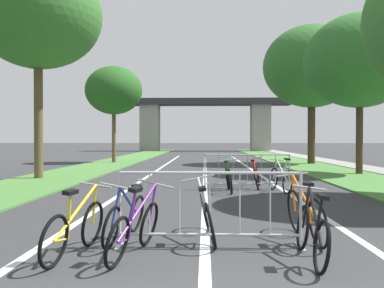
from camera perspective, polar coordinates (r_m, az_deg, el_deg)
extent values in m
cube|color=#477A38|center=(27.33, -10.16, -2.39)|extent=(3.03, 58.99, 0.05)
cube|color=#477A38|center=(27.33, 13.73, -2.40)|extent=(3.03, 58.99, 0.05)
cube|color=gray|center=(27.90, 18.41, -2.32)|extent=(1.62, 58.99, 0.08)
cube|color=silver|center=(19.69, 1.78, -3.64)|extent=(0.14, 34.13, 0.01)
cube|color=silver|center=(19.82, 8.39, -3.62)|extent=(0.14, 34.13, 0.01)
cube|color=silver|center=(19.82, -4.82, -3.61)|extent=(0.14, 34.13, 0.01)
cube|color=#2D2D30|center=(51.52, 1.79, 5.74)|extent=(20.98, 3.24, 0.74)
cube|color=gray|center=(51.78, -5.74, 2.17)|extent=(2.28, 2.40, 5.65)
cube|color=gray|center=(51.78, 9.31, 2.17)|extent=(2.28, 2.40, 5.65)
cylinder|color=brown|center=(16.46, -20.20, 2.99)|extent=(0.32, 0.32, 4.33)
ellipsoid|color=#38702D|center=(17.07, -20.26, 16.24)|extent=(4.67, 4.67, 3.97)
cylinder|color=brown|center=(26.36, -10.60, 0.91)|extent=(0.24, 0.24, 3.19)
ellipsoid|color=#23561E|center=(26.53, -10.62, 7.21)|extent=(3.51, 3.51, 2.99)
cylinder|color=#3D2D1E|center=(18.71, 21.86, 0.70)|extent=(0.28, 0.28, 3.02)
ellipsoid|color=#2D6628|center=(18.98, 21.90, 10.48)|extent=(4.57, 4.57, 3.88)
cylinder|color=#3D2D1E|center=(25.52, 15.97, 1.39)|extent=(0.43, 0.43, 3.62)
ellipsoid|color=#2D6628|center=(25.87, 16.00, 10.13)|extent=(5.67, 5.67, 4.82)
cylinder|color=#ADADB2|center=(5.93, -9.83, -8.72)|extent=(0.04, 0.04, 1.05)
cube|color=#ADADB2|center=(6.03, -9.82, -13.51)|extent=(0.06, 0.44, 0.03)
cylinder|color=#ADADB2|center=(5.94, 14.61, -8.71)|extent=(0.04, 0.04, 1.05)
cube|color=#ADADB2|center=(6.05, 14.60, -13.49)|extent=(0.06, 0.44, 0.03)
cylinder|color=#ADADB2|center=(5.74, 2.41, -3.94)|extent=(2.48, 0.05, 0.04)
cylinder|color=#ADADB2|center=(5.87, 2.40, -12.24)|extent=(2.48, 0.05, 0.04)
cylinder|color=#ADADB2|center=(5.85, -5.82, -7.96)|extent=(0.02, 0.02, 0.87)
cylinder|color=#ADADB2|center=(5.80, -1.73, -8.02)|extent=(0.02, 0.02, 0.87)
cylinder|color=#ADADB2|center=(5.79, 2.41, -8.04)|extent=(0.02, 0.02, 0.87)
cylinder|color=#ADADB2|center=(5.81, 6.54, -8.02)|extent=(0.02, 0.02, 0.87)
cylinder|color=#ADADB2|center=(5.85, 10.62, -7.96)|extent=(0.02, 0.02, 0.87)
cylinder|color=#ADADB2|center=(12.27, 1.79, -3.83)|extent=(0.04, 0.04, 1.05)
cube|color=#ADADB2|center=(12.32, 1.79, -6.20)|extent=(0.08, 0.44, 0.03)
cylinder|color=#ADADB2|center=(12.64, 13.13, -3.72)|extent=(0.04, 0.04, 1.05)
cube|color=#ADADB2|center=(12.69, 13.12, -6.01)|extent=(0.08, 0.44, 0.03)
cylinder|color=#ADADB2|center=(12.37, 7.55, -1.46)|extent=(2.48, 0.17, 0.04)
cylinder|color=#ADADB2|center=(12.43, 7.54, -5.38)|extent=(2.48, 0.17, 0.04)
cylinder|color=#ADADB2|center=(12.29, 3.72, -3.41)|extent=(0.02, 0.02, 0.87)
cylinder|color=#ADADB2|center=(12.33, 5.64, -3.39)|extent=(0.02, 0.02, 0.87)
cylinder|color=#ADADB2|center=(12.39, 7.54, -3.38)|extent=(0.02, 0.02, 0.87)
cylinder|color=#ADADB2|center=(12.46, 9.43, -3.36)|extent=(0.02, 0.02, 0.87)
cylinder|color=#ADADB2|center=(12.54, 11.29, -3.33)|extent=(0.02, 0.02, 0.87)
torus|color=black|center=(12.47, 4.87, -4.70)|extent=(0.17, 0.65, 0.64)
torus|color=black|center=(13.45, 5.11, -4.31)|extent=(0.17, 0.65, 0.64)
cylinder|color=#197A7F|center=(12.91, 4.85, -3.13)|extent=(0.08, 0.95, 0.66)
cylinder|color=#197A7F|center=(12.73, 4.85, -3.63)|extent=(0.11, 0.11, 0.53)
cylinder|color=#197A7F|center=(12.63, 4.92, -4.74)|extent=(0.07, 0.32, 0.08)
cylinder|color=#197A7F|center=(13.40, 4.97, -2.99)|extent=(0.11, 0.09, 0.63)
cube|color=black|center=(12.69, 4.73, -2.47)|extent=(0.13, 0.25, 0.06)
cylinder|color=#99999E|center=(13.36, 4.83, -1.66)|extent=(0.50, 0.08, 0.08)
torus|color=black|center=(5.16, -18.30, -12.51)|extent=(0.23, 0.65, 0.64)
torus|color=black|center=(6.06, -13.40, -10.52)|extent=(0.23, 0.65, 0.64)
cylinder|color=gold|center=(5.52, -15.43, -8.77)|extent=(0.28, 0.98, 0.58)
cylinder|color=gold|center=(5.35, -16.42, -9.36)|extent=(0.12, 0.13, 0.59)
cylinder|color=gold|center=(5.31, -17.43, -12.40)|extent=(0.08, 0.33, 0.07)
cylinder|color=gold|center=(5.97, -13.19, -8.04)|extent=(0.11, 0.11, 0.55)
cube|color=black|center=(5.26, -16.23, -6.31)|extent=(0.14, 0.25, 0.06)
cylinder|color=#99999E|center=(5.90, -12.97, -5.48)|extent=(0.46, 0.10, 0.09)
torus|color=black|center=(5.76, 2.54, -11.07)|extent=(0.21, 0.65, 0.63)
torus|color=black|center=(6.83, 1.74, -9.21)|extent=(0.21, 0.65, 0.63)
cylinder|color=#B7B7BC|center=(6.22, 1.61, -7.64)|extent=(0.23, 1.05, 0.58)
cylinder|color=#B7B7BC|center=(6.02, 1.87, -8.50)|extent=(0.15, 0.13, 0.53)
cylinder|color=#B7B7BC|center=(5.94, 2.44, -10.95)|extent=(0.04, 0.35, 0.07)
cylinder|color=#B7B7BC|center=(6.75, 1.28, -6.97)|extent=(0.15, 0.10, 0.55)
cube|color=black|center=(5.95, 1.39, -6.10)|extent=(0.13, 0.25, 0.07)
cylinder|color=#99999E|center=(6.70, 0.82, -4.68)|extent=(0.55, 0.07, 0.14)
torus|color=black|center=(12.33, 4.86, -4.69)|extent=(0.14, 0.67, 0.67)
torus|color=black|center=(11.36, 5.25, -5.16)|extent=(0.14, 0.67, 0.67)
cylinder|color=#1E7238|center=(11.84, 4.88, -3.50)|extent=(0.08, 0.95, 0.62)
cylinder|color=#1E7238|center=(12.03, 4.84, -3.70)|extent=(0.12, 0.12, 0.58)
cylinder|color=#1E7238|center=(12.18, 4.93, -4.88)|extent=(0.04, 0.32, 0.08)
cylinder|color=#1E7238|center=(11.36, 5.07, -3.68)|extent=(0.11, 0.09, 0.59)
cube|color=black|center=(12.04, 4.67, -2.34)|extent=(0.11, 0.24, 0.06)
cylinder|color=#99999E|center=(11.36, 4.90, -2.20)|extent=(0.51, 0.04, 0.09)
torus|color=black|center=(11.61, 12.92, -5.10)|extent=(0.27, 0.67, 0.65)
torus|color=black|center=(12.58, 11.05, -4.64)|extent=(0.27, 0.67, 0.65)
cylinder|color=silver|center=(12.06, 12.18, -3.57)|extent=(0.16, 1.02, 0.58)
cylinder|color=silver|center=(11.87, 12.55, -3.61)|extent=(0.16, 0.10, 0.66)
cylinder|color=silver|center=(11.76, 12.58, -5.14)|extent=(0.10, 0.34, 0.08)
cylinder|color=silver|center=(12.55, 11.28, -3.40)|extent=(0.13, 0.07, 0.55)
cube|color=black|center=(11.84, 12.85, -2.03)|extent=(0.15, 0.26, 0.06)
cylinder|color=#99999E|center=(12.53, 11.50, -2.15)|extent=(0.43, 0.12, 0.09)
torus|color=black|center=(4.98, -10.13, -13.06)|extent=(0.29, 0.64, 0.62)
torus|color=black|center=(5.94, -5.88, -10.79)|extent=(0.29, 0.64, 0.62)
cylinder|color=#662884|center=(5.36, -7.34, -8.97)|extent=(0.37, 1.00, 0.60)
cylinder|color=#662884|center=(5.18, -8.20, -9.51)|extent=(0.16, 0.15, 0.63)
cylinder|color=#662884|center=(5.14, -9.39, -12.89)|extent=(0.09, 0.34, 0.07)
cylinder|color=#662884|center=(5.85, -5.43, -8.15)|extent=(0.15, 0.12, 0.58)
cube|color=black|center=(5.07, -7.70, -6.15)|extent=(0.16, 0.26, 0.07)
cylinder|color=#99999E|center=(5.77, -4.98, -5.42)|extent=(0.52, 0.14, 0.13)
torus|color=black|center=(12.47, 8.72, -4.65)|extent=(0.29, 0.69, 0.66)
torus|color=black|center=(13.47, 8.91, -4.25)|extent=(0.29, 0.69, 0.66)
cylinder|color=red|center=(12.93, 8.56, -3.25)|extent=(0.08, 0.99, 0.58)
cylinder|color=red|center=(12.74, 8.56, -3.50)|extent=(0.18, 0.10, 0.57)
cylinder|color=red|center=(12.63, 8.78, -4.69)|extent=(0.09, 0.33, 0.08)
cylinder|color=red|center=(13.43, 8.66, -3.10)|extent=(0.16, 0.07, 0.55)
cube|color=black|center=(12.69, 8.28, -2.25)|extent=(0.15, 0.25, 0.07)
cylinder|color=#99999E|center=(13.39, 8.40, -1.95)|extent=(0.52, 0.11, 0.14)
torus|color=black|center=(4.93, 17.26, -13.30)|extent=(0.14, 0.61, 0.61)
torus|color=black|center=(5.91, 14.88, -10.94)|extent=(0.14, 0.61, 0.61)
cylinder|color=black|center=(5.35, 16.41, -9.22)|extent=(0.15, 1.00, 0.58)
cylinder|color=black|center=(5.16, 16.84, -9.96)|extent=(0.12, 0.13, 0.57)
cylinder|color=black|center=(5.09, 16.78, -13.11)|extent=(0.03, 0.33, 0.07)
cylinder|color=black|center=(5.84, 15.29, -8.37)|extent=(0.12, 0.10, 0.55)
cube|color=black|center=(5.09, 17.37, -6.88)|extent=(0.11, 0.24, 0.06)
cylinder|color=#99999E|center=(5.79, 15.70, -5.75)|extent=(0.44, 0.04, 0.09)
torus|color=black|center=(6.01, 16.78, -10.34)|extent=(0.18, 0.70, 0.70)
torus|color=black|center=(6.91, 13.86, -8.88)|extent=(0.18, 0.70, 0.70)
cylinder|color=orange|center=(6.37, 15.03, -7.02)|extent=(0.20, 0.94, 0.62)
cylinder|color=orange|center=(6.21, 15.65, -7.82)|extent=(0.10, 0.12, 0.57)
cylinder|color=orange|center=(6.15, 16.28, -10.32)|extent=(0.05, 0.32, 0.08)
cylinder|color=orange|center=(6.83, 13.68, -6.50)|extent=(0.10, 0.10, 0.59)
cube|color=black|center=(6.14, 15.50, -5.28)|extent=(0.13, 0.25, 0.06)
cylinder|color=#99999E|center=(6.77, 13.49, -4.07)|extent=(0.51, 0.08, 0.08)
torus|color=black|center=(6.78, -7.55, -9.43)|extent=(0.24, 0.62, 0.60)
torus|color=black|center=(5.81, -10.92, -11.16)|extent=(0.24, 0.62, 0.60)
cylinder|color=#1E389E|center=(6.25, -8.59, -7.77)|extent=(0.10, 1.04, 0.58)
cylinder|color=#1E389E|center=(6.46, -8.08, -8.03)|extent=(0.15, 0.11, 0.52)
cylinder|color=#1E389E|center=(6.63, -8.05, -9.86)|extent=(0.09, 0.34, 0.07)
cylinder|color=#1E389E|center=(5.76, -10.37, -8.50)|extent=(0.15, 0.07, 0.55)
cube|color=black|center=(6.44, -7.58, -5.74)|extent=(0.14, 0.25, 0.07)
cylinder|color=#99999E|center=(5.73, -9.82, -5.80)|extent=(0.55, 0.11, 0.13)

